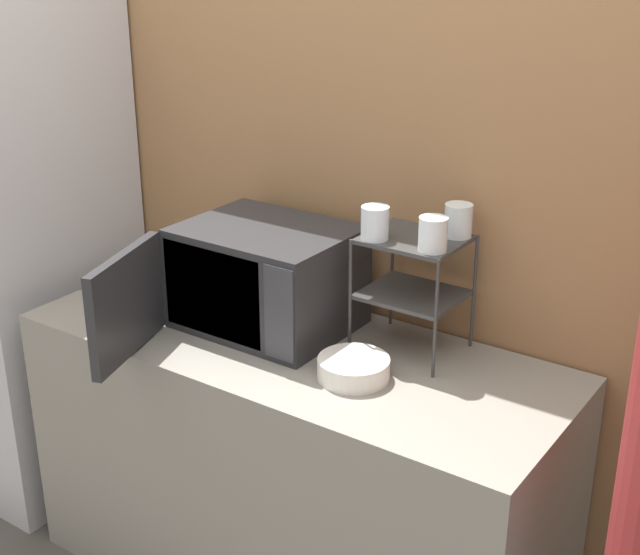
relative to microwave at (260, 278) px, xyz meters
name	(u,v)px	position (x,y,z in m)	size (l,w,h in m)	color
wall_back	(360,190)	(0.16, 0.32, 0.24)	(8.00, 0.06, 2.60)	olive
counter	(293,470)	(0.16, -0.05, -0.61)	(1.72, 0.67, 0.90)	gray
microwave	(260,278)	(0.00, 0.00, 0.00)	(0.54, 0.80, 0.32)	#262628
dish_rack	(413,270)	(0.47, 0.13, 0.09)	(0.29, 0.25, 0.35)	#333333
glass_front_left	(375,223)	(0.38, 0.05, 0.24)	(0.08, 0.08, 0.10)	silver
glass_back_right	(458,220)	(0.56, 0.20, 0.24)	(0.08, 0.08, 0.10)	silver
glass_front_right	(433,234)	(0.56, 0.06, 0.24)	(0.08, 0.08, 0.10)	silver
bowl	(354,369)	(0.43, -0.12, -0.13)	(0.20, 0.20, 0.06)	silver
refrigerator	(19,244)	(-1.11, -0.06, -0.09)	(0.63, 0.71, 1.94)	#B7B7BC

